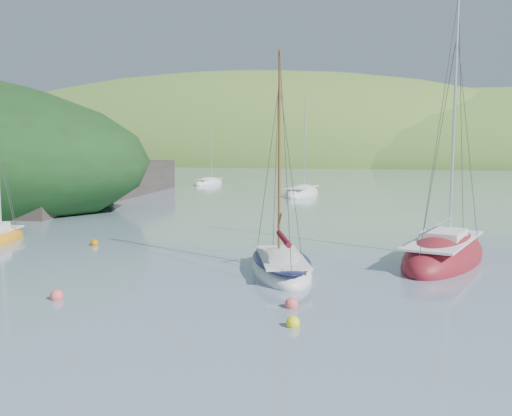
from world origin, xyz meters
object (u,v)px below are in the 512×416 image
(sloop_red, at_px, (444,257))
(distant_sloop_c, at_px, (209,183))
(distant_sloop_a, at_px, (302,194))
(daysailer_white, at_px, (281,267))

(sloop_red, height_order, distant_sloop_c, sloop_red)
(distant_sloop_a, xyz_separation_m, distant_sloop_c, (-16.37, 13.13, -0.02))
(daysailer_white, height_order, distant_sloop_c, daysailer_white)
(daysailer_white, relative_size, distant_sloop_a, 0.91)
(sloop_red, distance_m, distant_sloop_a, 35.02)
(distant_sloop_c, bearing_deg, daysailer_white, -56.42)
(daysailer_white, distance_m, sloop_red, 8.09)
(sloop_red, distance_m, distant_sloop_c, 54.57)
(sloop_red, xyz_separation_m, distant_sloop_c, (-30.83, 45.02, -0.08))
(distant_sloop_a, bearing_deg, daysailer_white, -73.30)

